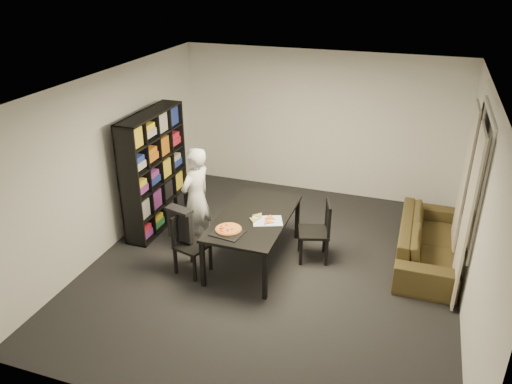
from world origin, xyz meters
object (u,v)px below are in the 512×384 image
(bookshelf, at_px, (154,171))
(pepperoni_pizza, at_px, (228,229))
(baking_tray, at_px, (227,233))
(chair_right, at_px, (320,227))
(sofa, at_px, (428,242))
(dining_table, at_px, (254,220))
(chair_left, at_px, (187,239))
(person, at_px, (196,198))

(bookshelf, distance_m, pepperoni_pizza, 1.96)
(baking_tray, bearing_deg, chair_right, 41.02)
(baking_tray, height_order, sofa, baking_tray)
(dining_table, distance_m, chair_right, 0.96)
(chair_right, bearing_deg, dining_table, -85.24)
(dining_table, xyz_separation_m, pepperoni_pizza, (-0.18, -0.50, 0.09))
(bookshelf, height_order, chair_right, bookshelf)
(baking_tray, xyz_separation_m, pepperoni_pizza, (-0.01, 0.07, 0.02))
(chair_right, distance_m, baking_tray, 1.41)
(chair_left, bearing_deg, baking_tray, -79.11)
(baking_tray, bearing_deg, dining_table, 73.40)
(chair_right, relative_size, pepperoni_pizza, 2.61)
(bookshelf, distance_m, dining_table, 1.93)
(dining_table, height_order, baking_tray, baking_tray)
(baking_tray, bearing_deg, chair_left, 176.04)
(person, distance_m, baking_tray, 1.06)
(person, distance_m, pepperoni_pizza, 1.00)
(dining_table, relative_size, pepperoni_pizza, 4.93)
(baking_tray, bearing_deg, sofa, 28.53)
(dining_table, xyz_separation_m, sofa, (2.37, 0.81, -0.35))
(pepperoni_pizza, bearing_deg, baking_tray, -80.63)
(chair_right, bearing_deg, chair_left, -79.06)
(chair_left, bearing_deg, bookshelf, 59.90)
(chair_left, distance_m, pepperoni_pizza, 0.66)
(dining_table, bearing_deg, person, 171.51)
(dining_table, distance_m, person, 0.97)
(pepperoni_pizza, xyz_separation_m, sofa, (2.55, 1.31, -0.44))
(sofa, bearing_deg, baking_tray, 118.53)
(bookshelf, bearing_deg, chair_left, -44.96)
(baking_tray, distance_m, pepperoni_pizza, 0.07)
(dining_table, height_order, pepperoni_pizza, pepperoni_pizza)
(chair_left, xyz_separation_m, baking_tray, (0.62, -0.04, 0.23))
(bookshelf, xyz_separation_m, pepperoni_pizza, (1.66, -1.03, -0.20))
(chair_right, height_order, person, person)
(chair_right, bearing_deg, pepperoni_pizza, -68.09)
(dining_table, xyz_separation_m, baking_tray, (-0.17, -0.57, 0.07))
(pepperoni_pizza, height_order, sofa, pepperoni_pizza)
(chair_right, relative_size, baking_tray, 2.28)
(chair_right, distance_m, person, 1.86)
(person, bearing_deg, chair_right, 111.55)
(chair_left, distance_m, baking_tray, 0.66)
(person, xyz_separation_m, sofa, (3.32, 0.67, -0.48))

